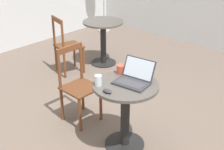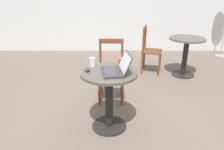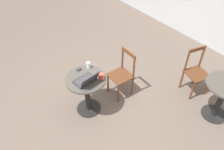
% 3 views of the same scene
% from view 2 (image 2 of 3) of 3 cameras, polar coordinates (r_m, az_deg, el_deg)
% --- Properties ---
extents(ground_plane, '(16.00, 16.00, 0.00)m').
position_cam_2_polar(ground_plane, '(3.07, 2.04, -10.44)').
color(ground_plane, '#66564C').
extents(cafe_table_near, '(0.67, 0.67, 0.75)m').
position_cam_2_polar(cafe_table_near, '(2.59, -0.94, -3.86)').
color(cafe_table_near, black).
rests_on(cafe_table_near, ground_plane).
extents(cafe_table_mid, '(0.67, 0.67, 0.75)m').
position_cam_2_polar(cafe_table_mid, '(4.42, 18.56, 6.27)').
color(cafe_table_mid, black).
rests_on(cafe_table_mid, ground_plane).
extents(chair_near_back, '(0.39, 0.39, 0.93)m').
position_cam_2_polar(chair_near_back, '(3.30, -0.43, 0.93)').
color(chair_near_back, brown).
rests_on(chair_near_back, ground_plane).
extents(chair_mid_left, '(0.47, 0.47, 0.93)m').
position_cam_2_polar(chair_mid_left, '(4.44, 9.69, 6.33)').
color(chair_mid_left, brown).
rests_on(chair_mid_left, ground_plane).
extents(laptop, '(0.35, 0.38, 0.22)m').
position_cam_2_polar(laptop, '(2.45, 0.90, 1.59)').
color(laptop, '#2D2D33').
rests_on(laptop, cafe_table_near).
extents(mouse, '(0.06, 0.10, 0.03)m').
position_cam_2_polar(mouse, '(2.52, -6.61, 1.37)').
color(mouse, '#2D2D33').
rests_on(mouse, cafe_table_near).
extents(mug, '(0.13, 0.09, 0.10)m').
position_cam_2_polar(mug, '(2.67, 2.47, 3.44)').
color(mug, '#C64C38').
rests_on(mug, cafe_table_near).
extents(drinking_glass, '(0.07, 0.07, 0.11)m').
position_cam_2_polar(drinking_glass, '(2.66, -5.31, 3.42)').
color(drinking_glass, silver).
rests_on(drinking_glass, cafe_table_near).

